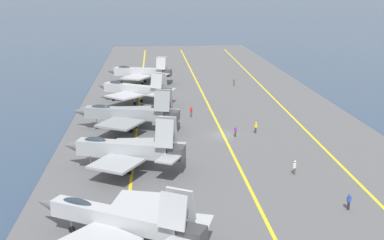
{
  "coord_description": "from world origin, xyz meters",
  "views": [
    {
      "loc": [
        -67.49,
        10.59,
        21.97
      ],
      "look_at": [
        -0.08,
        4.7,
        2.9
      ],
      "focal_mm": 45.0,
      "sensor_mm": 36.0,
      "label": 1
    }
  ],
  "objects": [
    {
      "name": "crew_yellow_vest",
      "position": [
        0.65,
        -5.0,
        1.37
      ],
      "size": [
        0.31,
        0.41,
        1.77
      ],
      "color": "#383328",
      "rests_on": "carrier_deck"
    },
    {
      "name": "parked_jet_fourth",
      "position": [
        21.27,
        13.74,
        3.08
      ],
      "size": [
        12.8,
        15.49,
        6.16
      ],
      "color": "#A8AAAF",
      "rests_on": "carrier_deck"
    },
    {
      "name": "crew_red_vest",
      "position": [
        10.43,
        3.92,
        1.41
      ],
      "size": [
        0.35,
        0.43,
        1.83
      ],
      "color": "#4C473D",
      "rests_on": "carrier_deck"
    },
    {
      "name": "deck_stripe_foul_line",
      "position": [
        0.0,
        -12.98,
        0.4
      ],
      "size": [
        195.96,
        4.77,
        0.01
      ],
      "primitive_type": "cube",
      "rotation": [
        0.0,
        0.0,
        -0.02
      ],
      "color": "yellow",
      "rests_on": "carrier_deck"
    },
    {
      "name": "crew_purple_vest",
      "position": [
        -0.97,
        -1.62,
        1.35
      ],
      "size": [
        0.45,
        0.39,
        1.73
      ],
      "color": "#383328",
      "rests_on": "carrier_deck"
    },
    {
      "name": "parked_jet_second",
      "position": [
        -12.81,
        13.79,
        3.09
      ],
      "size": [
        12.3,
        15.26,
        6.86
      ],
      "color": "#93999E",
      "rests_on": "carrier_deck"
    },
    {
      "name": "crew_brown_vest",
      "position": [
        35.86,
        -7.79,
        1.34
      ],
      "size": [
        0.46,
        0.44,
        1.71
      ],
      "color": "#4C473D",
      "rests_on": "carrier_deck"
    },
    {
      "name": "parked_jet_third",
      "position": [
        3.85,
        14.23,
        3.03
      ],
      "size": [
        13.49,
        16.88,
        6.53
      ],
      "color": "gray",
      "rests_on": "carrier_deck"
    },
    {
      "name": "parked_jet_fifth",
      "position": [
        39.92,
        12.94,
        3.07
      ],
      "size": [
        12.67,
        15.16,
        6.19
      ],
      "color": "#A8AAAF",
      "rests_on": "carrier_deck"
    },
    {
      "name": "parked_jet_nearest",
      "position": [
        -30.06,
        13.55,
        2.74
      ],
      "size": [
        14.15,
        16.21,
        5.96
      ],
      "color": "#A8AAAF",
      "rests_on": "carrier_deck"
    },
    {
      "name": "crew_blue_vest",
      "position": [
        -25.4,
        -8.71,
        1.35
      ],
      "size": [
        0.37,
        0.44,
        1.74
      ],
      "color": "#232328",
      "rests_on": "carrier_deck"
    },
    {
      "name": "ground_plane",
      "position": [
        0.0,
        0.0,
        0.0
      ],
      "size": [
        2000.0,
        2000.0,
        0.0
      ],
      "primitive_type": "plane",
      "color": "#2D425B"
    },
    {
      "name": "deck_stripe_centerline",
      "position": [
        0.0,
        0.0,
        0.4
      ],
      "size": [
        196.0,
        0.36,
        0.01
      ],
      "primitive_type": "cube",
      "color": "yellow",
      "rests_on": "carrier_deck"
    },
    {
      "name": "deck_stripe_edge_line",
      "position": [
        0.0,
        12.98,
        0.4
      ],
      "size": [
        195.99,
        1.85,
        0.01
      ],
      "primitive_type": "cube",
      "rotation": [
        0.0,
        0.0,
        -0.01
      ],
      "color": "yellow",
      "rests_on": "carrier_deck"
    },
    {
      "name": "crew_white_vest",
      "position": [
        -15.94,
        -6.03,
        1.36
      ],
      "size": [
        0.46,
        0.42,
        1.75
      ],
      "color": "#4C473D",
      "rests_on": "carrier_deck"
    },
    {
      "name": "carrier_deck",
      "position": [
        0.0,
        0.0,
        0.2
      ],
      "size": [
        217.78,
        47.2,
        0.4
      ],
      "primitive_type": "cube",
      "color": "#565659",
      "rests_on": "ground"
    }
  ]
}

